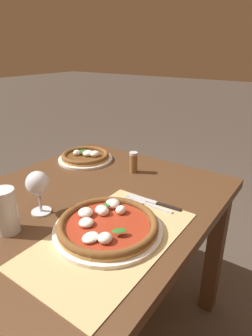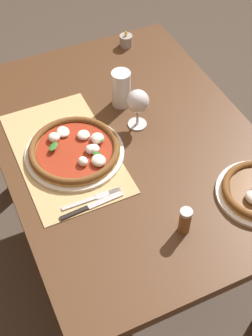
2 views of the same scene
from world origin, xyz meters
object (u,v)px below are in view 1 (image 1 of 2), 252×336
(pizza_far, at_px, (86,157))
(knife, at_px, (153,202))
(fork, at_px, (147,204))
(pizza_near, at_px, (107,225))
(wine_glass, at_px, (38,185))
(pint_glass, at_px, (6,212))
(pepper_shaker, at_px, (133,162))

(pizza_far, height_order, knife, pizza_far)
(pizza_far, relative_size, fork, 1.38)
(pizza_far, xyz_separation_m, knife, (-0.18, -0.50, -0.01))
(fork, distance_m, knife, 0.03)
(pizza_near, xyz_separation_m, fork, (0.21, -0.02, -0.02))
(wine_glass, bearing_deg, fork, -47.96)
(wine_glass, bearing_deg, pint_glass, -177.51)
(wine_glass, relative_size, knife, 0.72)
(wine_glass, xyz_separation_m, knife, (0.28, -0.29, -0.10))
(pizza_near, height_order, pepper_shaker, pepper_shaker)
(fork, bearing_deg, pint_glass, 144.42)
(pizza_far, bearing_deg, fork, -112.57)
(pint_glass, bearing_deg, pepper_shaker, -6.17)
(pizza_near, relative_size, pint_glass, 2.36)
(pepper_shaker, bearing_deg, pizza_far, 93.32)
(wine_glass, relative_size, pepper_shaker, 1.60)
(wine_glass, distance_m, knife, 0.41)
(pint_glass, height_order, fork, pint_glass)
(pint_glass, bearing_deg, knife, -34.97)
(pizza_far, bearing_deg, pepper_shaker, -86.68)
(pint_glass, xyz_separation_m, pepper_shaker, (0.61, -0.07, -0.02))
(pizza_near, bearing_deg, pepper_shaker, 23.73)
(wine_glass, bearing_deg, pepper_shaker, -8.54)
(pepper_shaker, bearing_deg, fork, -136.60)
(wine_glass, height_order, knife, wine_glass)
(pizza_far, bearing_deg, wine_glass, -155.10)
(wine_glass, bearing_deg, pizza_far, 24.90)
(pint_glass, distance_m, knife, 0.50)
(knife, bearing_deg, pizza_far, 70.34)
(fork, bearing_deg, wine_glass, 132.04)
(wine_glass, height_order, pint_glass, wine_glass)
(pizza_near, bearing_deg, fork, -5.88)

